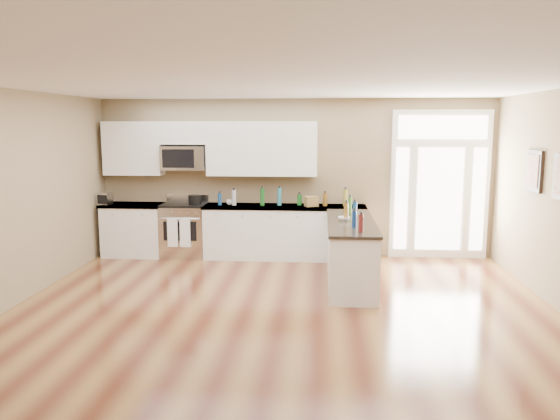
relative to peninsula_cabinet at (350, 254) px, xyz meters
name	(u,v)px	position (x,y,z in m)	size (l,w,h in m)	color
ground	(276,338)	(-0.93, -2.24, -0.43)	(8.00, 8.00, 0.00)	#582818
room_shell	(276,185)	(-0.93, -2.24, 1.27)	(8.00, 8.00, 8.00)	#8B7858
back_cabinet_left	(135,231)	(-3.80, 1.45, 0.00)	(1.10, 0.66, 0.94)	white
back_cabinet_right	(285,234)	(-1.08, 1.45, 0.00)	(2.85, 0.66, 0.94)	white
peninsula_cabinet	(350,254)	(0.00, 0.00, 0.00)	(0.69, 2.32, 0.94)	white
upper_cabinet_left	(133,148)	(-3.81, 1.59, 1.49)	(1.04, 0.33, 0.95)	white
upper_cabinet_right	(262,149)	(-1.50, 1.59, 1.49)	(1.94, 0.33, 0.95)	white
upper_cabinet_short	(184,133)	(-2.88, 1.59, 1.77)	(0.82, 0.33, 0.40)	white
microwave	(184,158)	(-2.88, 1.56, 1.33)	(0.78, 0.41, 0.42)	silver
entry_door	(440,185)	(1.62, 1.71, 0.87)	(1.70, 0.10, 2.60)	white
wall_art_near	(533,171)	(2.54, -0.04, 1.27)	(0.05, 0.58, 0.58)	black
kitchen_range	(185,230)	(-2.88, 1.45, 0.04)	(0.78, 0.69, 1.08)	silver
stockpot	(195,199)	(-2.67, 1.43, 0.60)	(0.23, 0.23, 0.18)	black
toaster_oven	(105,199)	(-4.28, 1.33, 0.61)	(0.25, 0.20, 0.21)	silver
cardboard_box	(311,201)	(-0.61, 1.40, 0.59)	(0.21, 0.15, 0.17)	olive
bowl_left	(110,202)	(-4.28, 1.55, 0.53)	(0.18, 0.18, 0.04)	white
bowl_peninsula	(344,219)	(-0.10, 0.03, 0.53)	(0.18, 0.18, 0.06)	white
cup_counter	(229,202)	(-2.06, 1.49, 0.55)	(0.11, 0.11, 0.09)	white
counter_bottles	(304,202)	(-0.73, 0.99, 0.63)	(2.38, 2.44, 0.31)	#19591E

